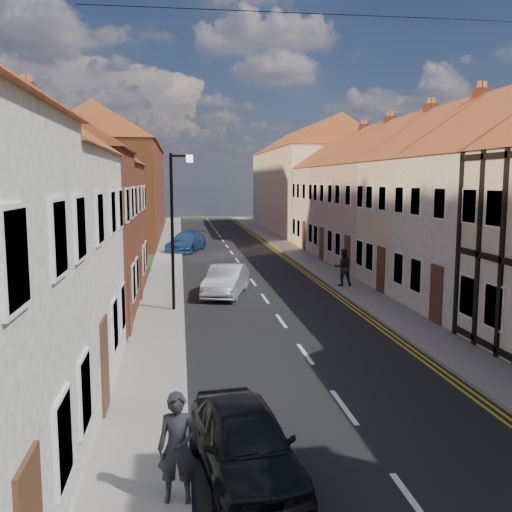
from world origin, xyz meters
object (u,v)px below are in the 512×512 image
lamppost (174,222)px  pedestrian_right_b (343,267)px  pedestrian_left (178,447)px  car_near (245,442)px  car_far (186,242)px  car_mid (226,280)px

lamppost → pedestrian_right_b: (7.86, 4.00, -2.53)m
lamppost → pedestrian_left: (0.11, -13.52, -2.54)m
car_near → car_far: bearing=84.3°
car_far → pedestrian_right_b: pedestrian_right_b is taller
car_mid → pedestrian_right_b: (5.66, 1.04, 0.32)m
pedestrian_right_b → car_far: bearing=-58.4°
car_mid → car_far: (-1.57, 16.23, 0.01)m
lamppost → car_far: bearing=88.1°
car_mid → car_far: bearing=111.3°
car_mid → pedestrian_left: pedestrian_left is taller
car_near → pedestrian_left: pedestrian_left is taller
lamppost → pedestrian_right_b: lamppost is taller
pedestrian_left → pedestrian_right_b: 19.15m
car_near → car_mid: 15.76m
car_far → pedestrian_left: 32.71m
car_far → lamppost: bearing=-73.2°
car_near → car_mid: bearing=79.7°
car_near → car_far: 31.97m
lamppost → pedestrian_right_b: size_ratio=3.39×
pedestrian_left → pedestrian_right_b: (7.75, 17.52, 0.01)m
car_mid → lamppost: bearing=-110.8°
lamppost → pedestrian_left: size_ratio=3.43×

